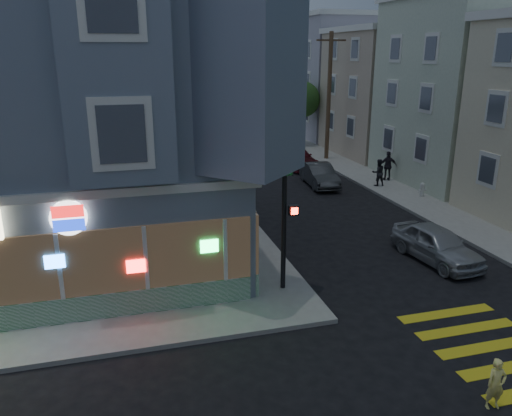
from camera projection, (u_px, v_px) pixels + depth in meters
name	position (u px, v px, depth m)	size (l,w,h in m)	color
ground	(260.00, 381.00, 12.33)	(120.00, 120.00, 0.00)	black
sidewalk_ne	(460.00, 154.00, 39.30)	(24.00, 42.00, 0.15)	gray
corner_building	(32.00, 105.00, 19.16)	(14.60, 14.60, 11.40)	slate
row_house_b	(496.00, 93.00, 30.38)	(12.00, 8.60, 10.50)	#B6C5AB
row_house_c	(413.00, 94.00, 38.88)	(12.00, 8.60, 9.00)	tan
row_house_d	(360.00, 78.00, 46.93)	(12.00, 8.60, 10.50)	#A19CAC
utility_pole	(329.00, 95.00, 36.01)	(2.20, 0.30, 9.00)	#4C3826
street_tree_near	(302.00, 100.00, 41.84)	(3.00, 3.00, 5.30)	#4C3826
street_tree_far	(274.00, 92.00, 49.19)	(3.00, 3.00, 5.30)	#4C3826
running_child	(496.00, 384.00, 11.23)	(0.45, 0.30, 1.24)	#F9F07F
pedestrian_a	(378.00, 173.00, 29.50)	(0.78, 0.60, 1.60)	#222227
pedestrian_b	(388.00, 166.00, 30.74)	(1.05, 0.44, 1.80)	#25222A
parked_car_a	(437.00, 244.00, 19.19)	(1.64, 4.07, 1.39)	#ADB1B5
parked_car_b	(319.00, 175.00, 30.05)	(1.43, 4.11, 1.35)	#393C3E
parked_car_c	(296.00, 158.00, 34.93)	(1.92, 4.73, 1.37)	#52121B
parked_car_d	(272.00, 146.00, 39.70)	(1.94, 4.21, 1.17)	#9AA0A4
traffic_signal	(286.00, 191.00, 15.77)	(0.60, 0.57, 5.05)	black
fire_hydrant	(422.00, 189.00, 27.44)	(0.44, 0.25, 0.76)	silver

